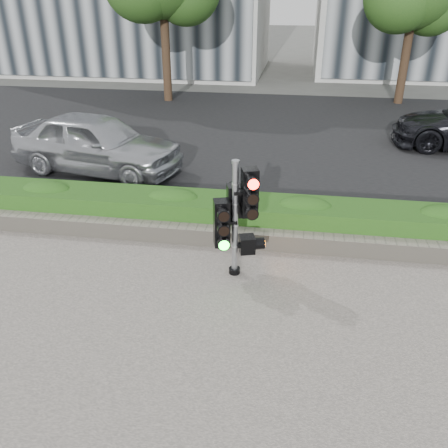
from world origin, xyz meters
name	(u,v)px	position (x,y,z in m)	size (l,w,h in m)	color
ground	(208,302)	(0.00, 0.00, 0.00)	(120.00, 120.00, 0.00)	#51514C
sidewalk	(168,429)	(0.00, -2.50, 0.01)	(16.00, 11.00, 0.03)	#9E9389
road	(261,132)	(0.00, 10.00, 0.01)	(60.00, 13.00, 0.02)	black
curb	(234,216)	(0.00, 3.15, 0.06)	(60.00, 0.25, 0.12)	gray
stone_wall	(225,237)	(0.00, 1.90, 0.20)	(12.00, 0.32, 0.34)	gray
hedge	(230,215)	(0.00, 2.55, 0.37)	(12.00, 1.00, 0.68)	#47892A
traffic_signal	(236,213)	(0.33, 0.93, 1.19)	(0.76, 0.65, 2.10)	black
car_silver	(97,143)	(-4.05, 5.48, 0.81)	(1.87, 4.65, 1.59)	#B1B3B9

